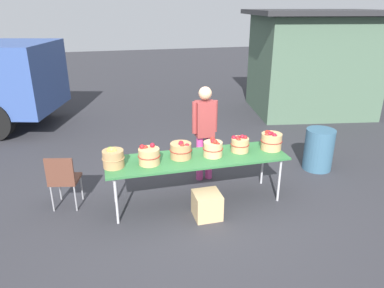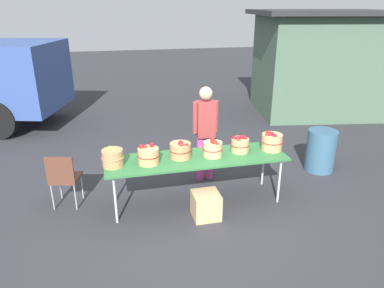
% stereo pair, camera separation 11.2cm
% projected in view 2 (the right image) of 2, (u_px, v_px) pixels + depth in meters
% --- Properties ---
extents(ground_plane, '(40.00, 40.00, 0.00)m').
position_uv_depth(ground_plane, '(196.00, 201.00, 5.57)').
color(ground_plane, '#2D2D33').
extents(market_table, '(2.70, 0.76, 0.75)m').
position_uv_depth(market_table, '(197.00, 160.00, 5.30)').
color(market_table, '#2D6B38').
rests_on(market_table, ground).
extents(apple_basket_green_0, '(0.31, 0.31, 0.30)m').
position_uv_depth(apple_basket_green_0, '(113.00, 157.00, 4.96)').
color(apple_basket_green_0, '#A87F51').
rests_on(apple_basket_green_0, market_table).
extents(apple_basket_red_0, '(0.32, 0.32, 0.29)m').
position_uv_depth(apple_basket_red_0, '(148.00, 155.00, 5.05)').
color(apple_basket_red_0, tan).
rests_on(apple_basket_red_0, market_table).
extents(apple_basket_red_1, '(0.33, 0.33, 0.27)m').
position_uv_depth(apple_basket_red_1, '(180.00, 150.00, 5.24)').
color(apple_basket_red_1, '#A87F51').
rests_on(apple_basket_red_1, market_table).
extents(apple_basket_red_2, '(0.31, 0.31, 0.28)m').
position_uv_depth(apple_basket_red_2, '(213.00, 148.00, 5.30)').
color(apple_basket_red_2, tan).
rests_on(apple_basket_red_2, market_table).
extents(apple_basket_red_3, '(0.29, 0.29, 0.27)m').
position_uv_depth(apple_basket_red_3, '(240.00, 144.00, 5.46)').
color(apple_basket_red_3, tan).
rests_on(apple_basket_red_3, market_table).
extents(apple_basket_red_4, '(0.34, 0.34, 0.31)m').
position_uv_depth(apple_basket_red_4, '(272.00, 141.00, 5.52)').
color(apple_basket_red_4, tan).
rests_on(apple_basket_red_4, market_table).
extents(vendor_adult, '(0.44, 0.22, 1.64)m').
position_uv_depth(vendor_adult, '(205.00, 127.00, 5.94)').
color(vendor_adult, '#CC3F8C').
rests_on(vendor_adult, ground).
extents(food_kiosk, '(3.94, 3.46, 2.74)m').
position_uv_depth(food_kiosk, '(317.00, 63.00, 9.70)').
color(food_kiosk, '#47604C').
rests_on(food_kiosk, ground).
extents(folding_chair, '(0.48, 0.48, 0.86)m').
position_uv_depth(folding_chair, '(64.00, 176.00, 5.25)').
color(folding_chair, brown).
rests_on(folding_chair, ground).
extents(trash_barrel, '(0.52, 0.52, 0.77)m').
position_uv_depth(trash_barrel, '(321.00, 150.00, 6.49)').
color(trash_barrel, '#335972').
rests_on(trash_barrel, ground).
extents(produce_crate, '(0.38, 0.38, 0.38)m').
position_uv_depth(produce_crate, '(206.00, 205.00, 5.10)').
color(produce_crate, tan).
rests_on(produce_crate, ground).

